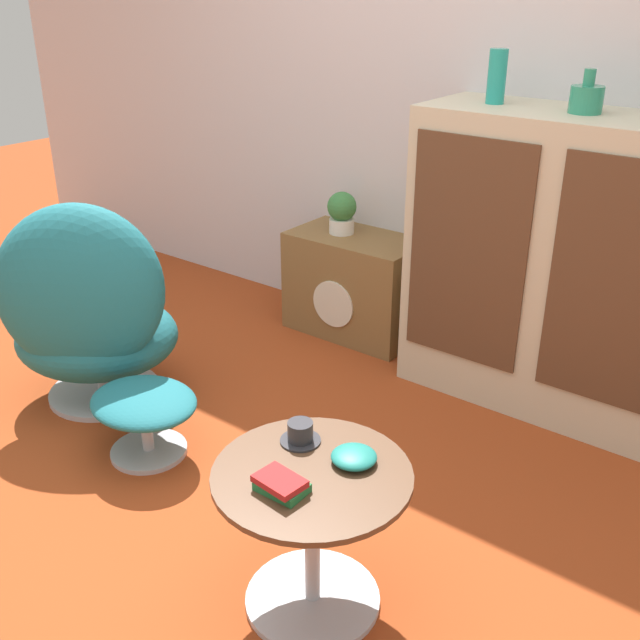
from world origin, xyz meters
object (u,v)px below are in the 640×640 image
(potted_plant, at_px, (342,212))
(tv_console, at_px, (355,285))
(coffee_table, at_px, (312,524))
(vase_leftmost, at_px, (497,76))
(bowl, at_px, (354,457))
(ottoman, at_px, (144,408))
(teacup, at_px, (300,434))
(book_stack, at_px, (281,484))
(sideboard, at_px, (560,267))
(vase_inner_left, at_px, (587,98))
(egg_chair, at_px, (89,315))

(potted_plant, bearing_deg, tv_console, -0.53)
(coffee_table, distance_m, vase_leftmost, 1.87)
(vase_leftmost, relative_size, bowl, 1.61)
(ottoman, bearing_deg, coffee_table, -12.04)
(teacup, height_order, book_stack, teacup)
(book_stack, bearing_deg, coffee_table, 82.71)
(tv_console, relative_size, teacup, 5.62)
(ottoman, height_order, book_stack, book_stack)
(book_stack, bearing_deg, bowl, 70.60)
(ottoman, distance_m, book_stack, 1.04)
(sideboard, height_order, potted_plant, sideboard)
(ottoman, relative_size, book_stack, 3.15)
(bowl, bearing_deg, book_stack, -109.40)
(vase_leftmost, height_order, potted_plant, vase_leftmost)
(vase_inner_left, bearing_deg, egg_chair, -141.54)
(vase_leftmost, xyz_separation_m, potted_plant, (-0.77, 0.05, -0.70))
(ottoman, bearing_deg, tv_console, 89.93)
(coffee_table, distance_m, vase_inner_left, 1.83)
(vase_leftmost, relative_size, book_stack, 1.50)
(sideboard, bearing_deg, bowl, -90.36)
(book_stack, height_order, bowl, book_stack)
(egg_chair, height_order, bowl, egg_chair)
(sideboard, distance_m, coffee_table, 1.57)
(book_stack, bearing_deg, teacup, 116.44)
(ottoman, relative_size, coffee_table, 0.78)
(vase_inner_left, bearing_deg, sideboard, -151.53)
(tv_console, xyz_separation_m, coffee_table, (0.96, -1.58, 0.03))
(ottoman, xyz_separation_m, vase_inner_left, (1.05, 1.33, 1.07))
(vase_inner_left, height_order, potted_plant, vase_inner_left)
(potted_plant, distance_m, teacup, 1.76)
(sideboard, bearing_deg, coffee_table, -92.68)
(vase_leftmost, height_order, bowl, vase_leftmost)
(sideboard, relative_size, potted_plant, 5.86)
(egg_chair, distance_m, coffee_table, 1.48)
(vase_leftmost, distance_m, vase_inner_left, 0.36)
(sideboard, distance_m, book_stack, 1.65)
(ottoman, xyz_separation_m, teacup, (0.85, -0.11, 0.29))
(potted_plant, relative_size, bowl, 1.62)
(ottoman, bearing_deg, bowl, -5.50)
(vase_leftmost, xyz_separation_m, teacup, (0.16, -1.44, -0.83))
(bowl, bearing_deg, vase_inner_left, 89.36)
(coffee_table, relative_size, teacup, 4.65)
(sideboard, height_order, ottoman, sideboard)
(tv_console, relative_size, potted_plant, 3.21)
(tv_console, distance_m, egg_chair, 1.34)
(coffee_table, bearing_deg, teacup, 140.83)
(coffee_table, height_order, bowl, bowl)
(tv_console, height_order, ottoman, tv_console)
(sideboard, height_order, coffee_table, sideboard)
(vase_inner_left, distance_m, teacup, 1.65)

